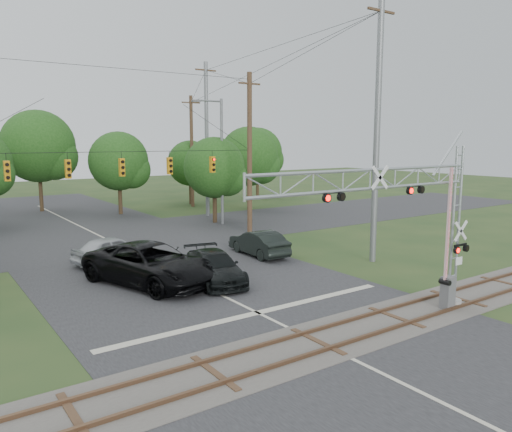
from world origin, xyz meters
TOP-DOWN VIEW (x-y plane):
  - ground at (0.00, 0.00)m, footprint 160.00×160.00m
  - road_main at (0.00, 10.00)m, footprint 14.00×90.00m
  - road_cross at (0.00, 24.00)m, footprint 90.00×12.00m
  - railroad_track at (0.00, 2.00)m, footprint 90.00×3.20m
  - crossing_gantry at (3.96, 1.65)m, footprint 10.68×0.83m
  - traffic_signal_span at (0.93, 20.00)m, footprint 19.34×0.36m
  - pickup_black at (-1.80, 11.70)m, footprint 5.30×7.68m
  - car_dark at (0.85, 10.30)m, footprint 3.09×5.37m
  - sedan_silver at (-1.87, 16.87)m, footprint 4.73×2.84m
  - suv_dark at (5.83, 13.67)m, footprint 1.80×4.62m
  - streetlight at (9.59, 24.36)m, footprint 2.66×0.28m
  - utility_poles at (3.18, 22.62)m, footprint 25.86×27.05m
  - treeline at (-3.02, 33.80)m, footprint 55.82×27.74m

SIDE VIEW (x-z plane):
  - ground at x=0.00m, z-range 0.00..0.00m
  - road_main at x=0.00m, z-range 0.00..0.02m
  - road_cross at x=0.00m, z-range 0.00..0.02m
  - railroad_track at x=0.00m, z-range -0.05..0.11m
  - car_dark at x=0.85m, z-range 0.00..1.46m
  - suv_dark at x=5.83m, z-range 0.00..1.50m
  - sedan_silver at x=-1.87m, z-range 0.00..1.51m
  - pickup_black at x=-1.80m, z-range 0.00..1.95m
  - crossing_gantry at x=3.96m, z-range 0.83..7.35m
  - treeline at x=-3.02m, z-range 0.55..10.14m
  - streetlight at x=9.59m, z-range 0.59..10.56m
  - traffic_signal_span at x=0.93m, z-range -0.10..11.40m
  - utility_poles at x=3.18m, z-range -0.74..13.41m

